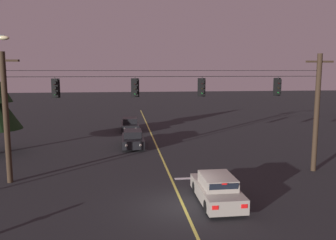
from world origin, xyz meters
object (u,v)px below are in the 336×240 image
traffic_light_left_inner (135,88)px  car_oncoming_lead (133,139)px  traffic_light_centre (202,87)px  car_oncoming_trailing (130,125)px  traffic_light_leftmost (55,88)px  car_waiting_near_lane (217,190)px  traffic_light_right_inner (278,87)px

traffic_light_left_inner → car_oncoming_lead: (0.04, 8.81, -4.79)m
traffic_light_centre → car_oncoming_trailing: bearing=103.6°
traffic_light_leftmost → car_waiting_near_lane: traffic_light_leftmost is taller
traffic_light_left_inner → car_oncoming_trailing: traffic_light_left_inner is taller
traffic_light_left_inner → traffic_light_centre: (4.00, 0.00, 0.00)m
traffic_light_leftmost → car_oncoming_lead: traffic_light_leftmost is taller
traffic_light_centre → car_oncoming_lead: 10.78m
traffic_light_leftmost → car_oncoming_trailing: bearing=74.9°
traffic_light_leftmost → car_waiting_near_lane: size_ratio=0.28×
traffic_light_left_inner → traffic_light_right_inner: 8.80m
traffic_light_leftmost → traffic_light_right_inner: 13.34m
traffic_light_right_inner → car_oncoming_trailing: traffic_light_right_inner is taller
traffic_light_right_inner → traffic_light_centre: bearing=180.0°
traffic_light_centre → car_oncoming_trailing: traffic_light_centre is taller
traffic_light_leftmost → traffic_light_right_inner: same height
traffic_light_right_inner → car_waiting_near_lane: traffic_light_right_inner is taller
car_waiting_near_lane → traffic_light_left_inner: bearing=129.9°
traffic_light_leftmost → traffic_light_centre: 8.55m
traffic_light_right_inner → car_waiting_near_lane: 8.28m
traffic_light_leftmost → traffic_light_left_inner: 4.55m
car_oncoming_lead → traffic_light_right_inner: bearing=-45.1°
traffic_light_centre → traffic_light_left_inner: bearing=180.0°
traffic_light_leftmost → car_oncoming_trailing: (4.51, 16.74, -4.79)m
car_waiting_near_lane → traffic_light_centre: bearing=87.2°
traffic_light_right_inner → car_oncoming_lead: bearing=134.9°
car_waiting_near_lane → car_oncoming_lead: same height
car_oncoming_lead → car_oncoming_trailing: bearing=90.5°
traffic_light_right_inner → car_waiting_near_lane: size_ratio=0.28×
traffic_light_leftmost → traffic_light_centre: (8.55, 0.00, 0.00)m
traffic_light_centre → traffic_light_right_inner: (4.79, 0.00, 0.00)m
traffic_light_left_inner → car_oncoming_trailing: (-0.04, 16.74, -4.79)m
traffic_light_left_inner → traffic_light_centre: size_ratio=1.00×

